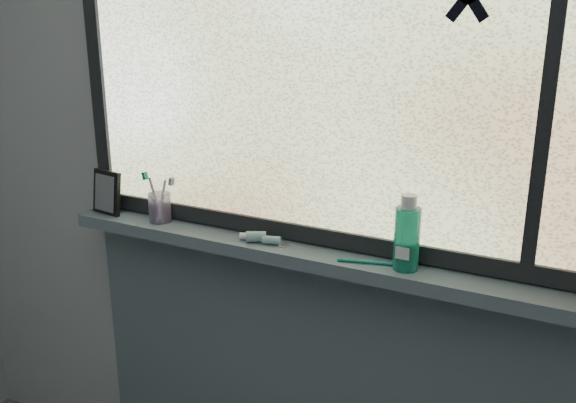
% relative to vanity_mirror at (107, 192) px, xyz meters
% --- Properties ---
extents(wall_back, '(3.00, 0.01, 2.50)m').
position_rel_vanity_mirror_xyz_m(wall_back, '(0.73, 0.08, 0.16)').
color(wall_back, '#9EA3A8').
rests_on(wall_back, ground).
extents(windowsill, '(1.62, 0.14, 0.04)m').
position_rel_vanity_mirror_xyz_m(windowsill, '(0.73, 0.01, -0.09)').
color(windowsill, '#4F606A').
rests_on(windowsill, wall_back).
extents(sill_apron, '(1.62, 0.02, 0.98)m').
position_rel_vanity_mirror_xyz_m(sill_apron, '(0.73, 0.07, -0.60)').
color(sill_apron, '#4F606A').
rests_on(sill_apron, floor).
extents(window_pane, '(1.50, 0.01, 1.00)m').
position_rel_vanity_mirror_xyz_m(window_pane, '(0.73, 0.06, 0.44)').
color(window_pane, silver).
rests_on(window_pane, wall_back).
extents(frame_bottom, '(1.60, 0.03, 0.05)m').
position_rel_vanity_mirror_xyz_m(frame_bottom, '(0.73, 0.06, -0.04)').
color(frame_bottom, black).
rests_on(frame_bottom, windowsill).
extents(frame_left, '(0.05, 0.03, 1.10)m').
position_rel_vanity_mirror_xyz_m(frame_left, '(-0.05, 0.06, 0.44)').
color(frame_left, black).
rests_on(frame_left, wall_back).
extents(frame_mullion, '(0.03, 0.03, 1.00)m').
position_rel_vanity_mirror_xyz_m(frame_mullion, '(1.33, 0.06, 0.44)').
color(frame_mullion, black).
rests_on(frame_mullion, wall_back).
extents(vanity_mirror, '(0.12, 0.07, 0.15)m').
position_rel_vanity_mirror_xyz_m(vanity_mirror, '(0.00, 0.00, 0.00)').
color(vanity_mirror, black).
rests_on(vanity_mirror, windowsill).
extents(toothpaste_tube, '(0.19, 0.11, 0.03)m').
position_rel_vanity_mirror_xyz_m(toothpaste_tube, '(0.60, -0.01, -0.06)').
color(toothpaste_tube, silver).
rests_on(toothpaste_tube, windowsill).
extents(toothbrush_cup, '(0.08, 0.08, 0.09)m').
position_rel_vanity_mirror_xyz_m(toothbrush_cup, '(0.21, 0.01, -0.03)').
color(toothbrush_cup, '#C4A9E0').
rests_on(toothbrush_cup, windowsill).
extents(toothbrush_lying, '(0.22, 0.08, 0.01)m').
position_rel_vanity_mirror_xyz_m(toothbrush_lying, '(0.94, -0.01, -0.07)').
color(toothbrush_lying, '#0D7561').
rests_on(toothbrush_lying, windowsill).
extents(mouthwash_bottle, '(0.09, 0.09, 0.17)m').
position_rel_vanity_mirror_xyz_m(mouthwash_bottle, '(1.03, 0.00, 0.03)').
color(mouthwash_bottle, '#1FA582').
rests_on(mouthwash_bottle, windowsill).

